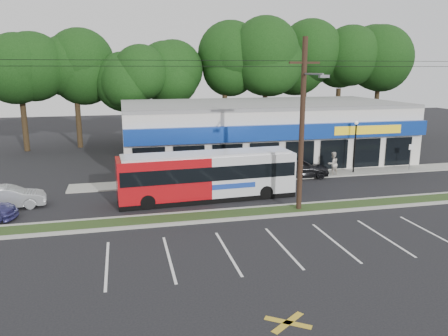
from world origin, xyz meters
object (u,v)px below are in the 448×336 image
lamp_post (355,141)px  metrobus (208,175)px  car_silver (8,197)px  pedestrian_a (281,169)px  car_dark (298,167)px  pedestrian_b (333,164)px  utility_pole (300,120)px  sign_post (411,152)px

lamp_post → metrobus: bearing=-161.5°
car_silver → pedestrian_a: 18.46m
car_dark → lamp_post: bearing=-84.2°
lamp_post → pedestrian_b: lamp_post is taller
car_silver → utility_pole: bearing=-111.9°
utility_pole → sign_post: (13.17, 7.65, -3.86)m
metrobus → utility_pole: bearing=-40.3°
car_dark → pedestrian_a: size_ratio=2.53×
sign_post → pedestrian_a: 11.69m
metrobus → car_dark: bearing=23.9°
utility_pole → metrobus: size_ratio=4.35×
sign_post → metrobus: bearing=-167.1°
car_silver → pedestrian_a: pedestrian_a is taller
utility_pole → metrobus: bearing=142.7°
lamp_post → pedestrian_b: (-2.00, -0.30, -1.72)m
metrobus → car_silver: size_ratio=2.73×
metrobus → car_dark: size_ratio=2.40×
car_dark → pedestrian_b: 2.96m
car_dark → pedestrian_b: bearing=-87.7°
lamp_post → metrobus: (-12.86, -4.30, -1.05)m
car_silver → pedestrian_a: (18.31, 2.33, 0.25)m
utility_pole → car_dark: (3.21, 7.57, -4.60)m
metrobus → car_dark: metrobus is taller
sign_post → pedestrian_b: bearing=-179.4°
pedestrian_a → car_dark: bearing=170.1°
sign_post → pedestrian_a: sign_post is taller
pedestrian_b → car_dark: bearing=-13.5°
car_silver → pedestrian_b: 23.16m
utility_pole → sign_post: 15.71m
lamp_post → metrobus: size_ratio=0.37×
utility_pole → lamp_post: size_ratio=11.76×
lamp_post → pedestrian_a: size_ratio=2.24×
car_dark → car_silver: car_dark is taller
utility_pole → car_dark: 9.42m
metrobus → lamp_post: bearing=15.5°
car_dark → metrobus: bearing=119.2°
metrobus → pedestrian_b: (10.86, 4.00, -0.67)m
pedestrian_a → sign_post: bearing=149.0°
sign_post → metrobus: size_ratio=0.19×
pedestrian_a → utility_pole: bearing=42.0°
sign_post → metrobus: metrobus is taller
metrobus → car_silver: 12.16m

